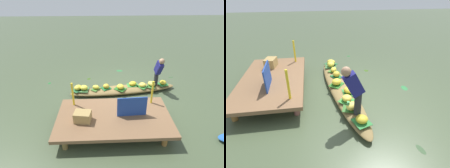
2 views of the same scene
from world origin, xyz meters
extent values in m
plane|color=#435036|center=(0.00, 0.00, 0.00)|extent=(40.00, 40.00, 0.00)
cube|color=brown|center=(0.49, 1.97, 0.37)|extent=(3.20, 1.80, 0.10)
cylinder|color=#895247|center=(-0.79, 1.25, 0.16)|extent=(0.14, 0.14, 0.32)
cylinder|color=olive|center=(1.77, 1.25, 0.16)|extent=(0.14, 0.14, 0.32)
cylinder|color=olive|center=(-0.79, 2.69, 0.16)|extent=(0.14, 0.14, 0.32)
cylinder|color=olive|center=(1.77, 2.69, 0.16)|extent=(0.14, 0.14, 0.32)
ellipsoid|color=olive|center=(0.00, 0.00, 0.11)|extent=(4.14, 1.12, 0.22)
cube|color=#1B6830|center=(0.68, 0.05, 0.22)|extent=(0.42, 0.40, 0.01)
ellipsoid|color=gold|center=(0.68, 0.05, 0.31)|extent=(0.31, 0.31, 0.18)
cube|color=#296C22|center=(0.15, 0.12, 0.22)|extent=(0.52, 0.51, 0.01)
ellipsoid|color=yellow|center=(0.15, 0.12, 0.32)|extent=(0.36, 0.37, 0.19)
cube|color=#358233|center=(-0.72, -0.01, 0.22)|extent=(0.48, 0.48, 0.01)
ellipsoid|color=#F7D44C|center=(-0.72, -0.01, 0.30)|extent=(0.33, 0.32, 0.16)
cube|color=#34682B|center=(-1.08, -0.06, 0.22)|extent=(0.43, 0.50, 0.01)
ellipsoid|color=#EED551|center=(-1.08, -0.06, 0.31)|extent=(0.37, 0.39, 0.18)
cube|color=#3D6F39|center=(1.51, 0.13, 0.22)|extent=(0.38, 0.43, 0.01)
ellipsoid|color=yellow|center=(1.51, 0.13, 0.31)|extent=(0.32, 0.30, 0.18)
cube|color=#398637|center=(-0.36, -0.13, 0.22)|extent=(0.43, 0.32, 0.01)
ellipsoid|color=gold|center=(-0.36, -0.13, 0.30)|extent=(0.37, 0.34, 0.16)
cube|color=#3F732C|center=(1.06, 0.09, 0.22)|extent=(0.41, 0.43, 0.01)
ellipsoid|color=yellow|center=(1.06, 0.09, 0.30)|extent=(0.31, 0.27, 0.15)
cube|color=#2E7F3A|center=(-1.56, -0.17, 0.22)|extent=(0.46, 0.44, 0.01)
ellipsoid|color=gold|center=(-1.56, -0.17, 0.30)|extent=(0.34, 0.35, 0.16)
cube|color=#276536|center=(1.74, 0.09, 0.22)|extent=(0.54, 0.54, 0.01)
ellipsoid|color=yellow|center=(1.74, 0.09, 0.31)|extent=(0.38, 0.40, 0.17)
cylinder|color=#28282D|center=(-1.26, -0.15, 0.49)|extent=(0.16, 0.16, 0.55)
cube|color=navy|center=(-1.28, -0.03, 1.00)|extent=(0.24, 0.51, 0.59)
sphere|color=#9E7556|center=(-1.30, 0.14, 1.32)|extent=(0.20, 0.20, 0.20)
cylinder|color=#56BA66|center=(-1.10, 0.03, 0.34)|extent=(0.07, 0.07, 0.24)
cube|color=#1E3F94|center=(-0.01, 1.97, 0.72)|extent=(0.83, 0.07, 0.59)
cylinder|color=yellow|center=(-0.71, 1.37, 0.80)|extent=(0.06, 0.06, 0.75)
cylinder|color=yellow|center=(1.69, 1.37, 0.80)|extent=(0.06, 0.06, 0.75)
cube|color=#A4854B|center=(1.34, 2.14, 0.57)|extent=(0.48, 0.38, 0.29)
ellipsoid|color=#1F6B2C|center=(3.08, -0.86, 0.00)|extent=(0.12, 0.17, 0.01)
ellipsoid|color=#354F2F|center=(-2.26, -1.18, 0.00)|extent=(0.27, 0.16, 0.01)
ellipsoid|color=#2A743A|center=(0.00, -1.99, 0.00)|extent=(0.32, 0.22, 0.01)
ellipsoid|color=#345716|center=(1.43, -1.19, 0.00)|extent=(0.23, 0.23, 0.01)
camera|label=1|loc=(0.73, 6.00, 3.67)|focal=28.97mm
camera|label=2|loc=(-4.36, 0.78, 2.77)|focal=28.26mm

